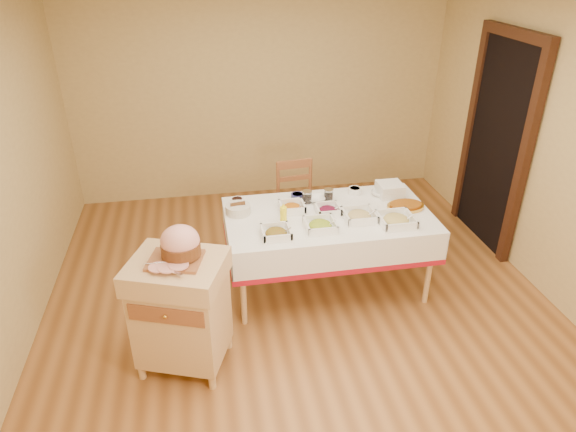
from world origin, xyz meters
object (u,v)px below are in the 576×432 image
object	(u,v)px
butcher_cart	(181,308)
mustard_bottle	(283,214)
preserve_jar_left	(307,197)
dining_table	(328,230)
brass_platter	(406,206)
dining_chair	(298,204)
ham_on_board	(180,245)
bread_basket	(238,209)
plate_stack	(390,190)
preserve_jar_right	(329,195)

from	to	relation	value
butcher_cart	mustard_bottle	bearing A→B (deg)	39.08
preserve_jar_left	mustard_bottle	bearing A→B (deg)	-129.62
dining_table	preserve_jar_left	xyz separation A→B (m)	(-0.14, 0.26, 0.21)
dining_table	brass_platter	bearing A→B (deg)	-0.77
dining_chair	brass_platter	world-z (taller)	dining_chair
dining_chair	mustard_bottle	world-z (taller)	mustard_bottle
ham_on_board	mustard_bottle	distance (m)	1.11
dining_table	butcher_cart	world-z (taller)	butcher_cart
preserve_jar_left	bread_basket	world-z (taller)	preserve_jar_left
dining_table	dining_chair	size ratio (longest dim) A/B	1.99
butcher_cart	preserve_jar_left	distance (m)	1.60
bread_basket	plate_stack	xyz separation A→B (m)	(1.45, 0.10, 0.02)
dining_table	bread_basket	xyz separation A→B (m)	(-0.79, 0.16, 0.20)
butcher_cart	plate_stack	bearing A→B (deg)	28.37
dining_table	plate_stack	distance (m)	0.75
plate_stack	brass_platter	world-z (taller)	plate_stack
ham_on_board	brass_platter	xyz separation A→B (m)	(1.98, 0.76, -0.26)
dining_table	preserve_jar_right	size ratio (longest dim) A/B	16.07
ham_on_board	preserve_jar_left	size ratio (longest dim) A/B	3.34
preserve_jar_right	bread_basket	distance (m)	0.86
ham_on_board	bread_basket	size ratio (longest dim) A/B	1.74
preserve_jar_left	preserve_jar_right	xyz separation A→B (m)	(0.21, 0.01, -0.00)
ham_on_board	preserve_jar_right	size ratio (longest dim) A/B	3.42
ham_on_board	brass_platter	size ratio (longest dim) A/B	1.13
bread_basket	preserve_jar_left	bearing A→B (deg)	8.73
preserve_jar_left	plate_stack	world-z (taller)	plate_stack
dining_chair	preserve_jar_left	distance (m)	0.64
dining_chair	preserve_jar_left	xyz separation A→B (m)	(-0.02, -0.54, 0.34)
preserve_jar_right	brass_platter	size ratio (longest dim) A/B	0.33
dining_table	preserve_jar_right	xyz separation A→B (m)	(0.07, 0.27, 0.21)
dining_table	mustard_bottle	xyz separation A→B (m)	(-0.42, -0.08, 0.24)
ham_on_board	mustard_bottle	size ratio (longest dim) A/B	2.12
bread_basket	plate_stack	size ratio (longest dim) A/B	0.98
brass_platter	butcher_cart	bearing A→B (deg)	-158.64
butcher_cart	ham_on_board	size ratio (longest dim) A/B	2.39
dining_table	plate_stack	world-z (taller)	plate_stack
mustard_bottle	plate_stack	world-z (taller)	mustard_bottle
mustard_bottle	bread_basket	size ratio (longest dim) A/B	0.82
preserve_jar_left	plate_stack	distance (m)	0.80
preserve_jar_left	mustard_bottle	world-z (taller)	mustard_bottle
dining_chair	brass_platter	distance (m)	1.20
preserve_jar_left	dining_table	bearing A→B (deg)	-61.55
plate_stack	butcher_cart	bearing A→B (deg)	-151.63
dining_chair	bread_basket	distance (m)	0.98
bread_basket	brass_platter	xyz separation A→B (m)	(1.50, -0.17, -0.02)
plate_stack	preserve_jar_left	bearing A→B (deg)	-179.67
dining_table	butcher_cart	distance (m)	1.54
dining_chair	bread_basket	xyz separation A→B (m)	(-0.67, -0.64, 0.33)
mustard_bottle	plate_stack	size ratio (longest dim) A/B	0.81
dining_chair	preserve_jar_right	size ratio (longest dim) A/B	8.07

